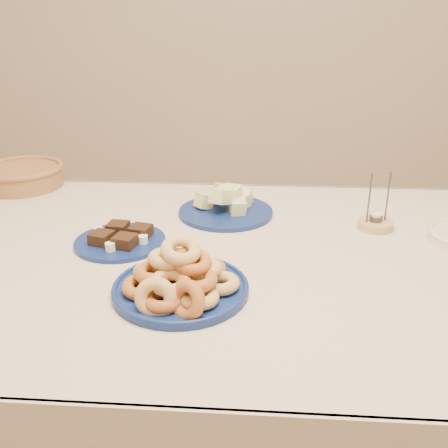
% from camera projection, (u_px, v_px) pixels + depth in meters
% --- Properties ---
extents(dining_table, '(1.71, 1.11, 0.75)m').
position_uv_depth(dining_table, '(225.00, 289.00, 1.31)').
color(dining_table, brown).
rests_on(dining_table, ground).
extents(donut_platter, '(0.35, 0.35, 0.14)m').
position_uv_depth(donut_platter, '(180.00, 280.00, 1.07)').
color(donut_platter, navy).
rests_on(donut_platter, dining_table).
extents(melon_plate, '(0.34, 0.34, 0.10)m').
position_uv_depth(melon_plate, '(227.00, 205.00, 1.51)').
color(melon_plate, navy).
rests_on(melon_plate, dining_table).
extents(brownie_plate, '(0.26, 0.26, 0.04)m').
position_uv_depth(brownie_plate, '(121.00, 239.00, 1.31)').
color(brownie_plate, navy).
rests_on(brownie_plate, dining_table).
extents(wicker_basket, '(0.38, 0.38, 0.08)m').
position_uv_depth(wicker_basket, '(21.00, 175.00, 1.74)').
color(wicker_basket, brown).
rests_on(wicker_basket, dining_table).
extents(candle_holder, '(0.12, 0.12, 0.16)m').
position_uv_depth(candle_holder, '(375.00, 223.00, 1.41)').
color(candle_holder, tan).
rests_on(candle_holder, dining_table).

